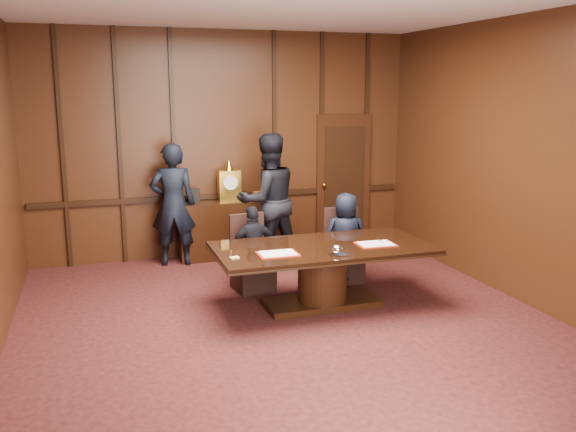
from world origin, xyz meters
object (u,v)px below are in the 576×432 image
object	(u,v)px
signatory_right	(346,238)
conference_table	(322,266)
witness_left	(173,205)
signatory_left	(254,249)
witness_right	(268,201)
sideboard	(230,227)

from	to	relation	value
signatory_right	conference_table	bearing A→B (deg)	62.63
signatory_right	witness_left	bearing A→B (deg)	-24.70
conference_table	signatory_right	world-z (taller)	signatory_right
signatory_left	witness_left	size ratio (longest dim) A/B	0.62
witness_right	witness_left	bearing A→B (deg)	-27.98
signatory_left	witness_left	xyz separation A→B (m)	(-0.82, 1.56, 0.35)
conference_table	witness_left	xyz separation A→B (m)	(-1.47, 2.36, 0.41)
sideboard	witness_left	size ratio (longest dim) A/B	0.87
conference_table	signatory_right	distance (m)	1.04
sideboard	signatory_right	distance (m)	2.12
sideboard	signatory_left	distance (m)	1.73
signatory_left	witness_left	distance (m)	1.80
signatory_left	signatory_right	distance (m)	1.30
conference_table	witness_right	distance (m)	1.96
sideboard	signatory_right	size ratio (longest dim) A/B	1.29
sideboard	witness_right	xyz separation A→B (m)	(0.44, -0.63, 0.51)
sideboard	conference_table	distance (m)	2.59
sideboard	signatory_right	xyz separation A→B (m)	(1.23, -1.72, 0.14)
sideboard	conference_table	xyz separation A→B (m)	(0.58, -2.52, 0.02)
sideboard	witness_left	distance (m)	1.01
conference_table	signatory_left	xyz separation A→B (m)	(-0.65, 0.80, 0.06)
signatory_left	signatory_right	world-z (taller)	signatory_right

